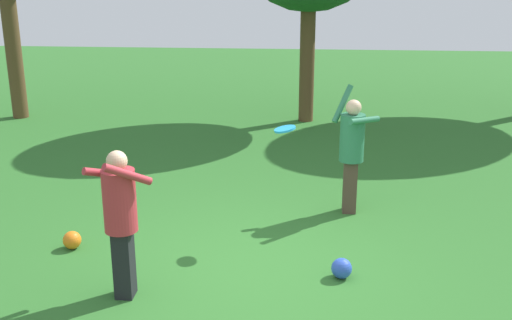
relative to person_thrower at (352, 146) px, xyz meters
name	(u,v)px	position (x,y,z in m)	size (l,w,h in m)	color
ground_plane	(251,267)	(-1.24, -1.82, -0.97)	(40.00, 40.00, 0.00)	#2D6B28
person_thrower	(352,146)	(0.00, 0.00, 0.00)	(0.67, 0.67, 1.79)	#4C382D
person_catcher	(120,212)	(-2.50, -2.58, -0.02)	(0.72, 0.72, 1.61)	black
frisbee	(285,129)	(-0.89, -0.90, 0.46)	(0.30, 0.30, 0.08)	#2393D1
ball_orange	(72,240)	(-3.48, -1.52, -0.85)	(0.23, 0.23, 0.23)	orange
ball_blue	(342,268)	(-0.20, -1.99, -0.85)	(0.23, 0.23, 0.23)	blue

